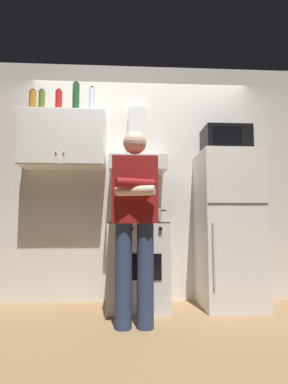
# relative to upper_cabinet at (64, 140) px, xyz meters

# --- Properties ---
(ground_plane) EXTENTS (7.00, 7.00, 0.00)m
(ground_plane) POSITION_rel_upper_cabinet_xyz_m (0.85, -0.37, -1.75)
(ground_plane) COLOR olive
(back_wall_tiled) EXTENTS (4.80, 0.10, 2.70)m
(back_wall_tiled) POSITION_rel_upper_cabinet_xyz_m (0.85, 0.23, -0.40)
(back_wall_tiled) COLOR silver
(back_wall_tiled) RESTS_ON ground_plane
(upper_cabinet) EXTENTS (0.90, 0.37, 0.60)m
(upper_cabinet) POSITION_rel_upper_cabinet_xyz_m (0.00, 0.00, 0.00)
(upper_cabinet) COLOR white
(stove_oven) EXTENTS (0.60, 0.62, 0.87)m
(stove_oven) POSITION_rel_upper_cabinet_xyz_m (0.80, -0.13, -1.32)
(stove_oven) COLOR white
(stove_oven) RESTS_ON ground_plane
(range_hood) EXTENTS (0.60, 0.44, 0.75)m
(range_hood) POSITION_rel_upper_cabinet_xyz_m (0.80, 0.00, -0.15)
(range_hood) COLOR white
(refrigerator) EXTENTS (0.60, 0.62, 1.60)m
(refrigerator) POSITION_rel_upper_cabinet_xyz_m (1.75, -0.12, -0.95)
(refrigerator) COLOR white
(refrigerator) RESTS_ON ground_plane
(microwave) EXTENTS (0.48, 0.37, 0.28)m
(microwave) POSITION_rel_upper_cabinet_xyz_m (1.75, -0.11, -0.01)
(microwave) COLOR black
(microwave) RESTS_ON refrigerator
(person_standing) EXTENTS (0.38, 0.33, 1.64)m
(person_standing) POSITION_rel_upper_cabinet_xyz_m (0.75, -0.73, -0.85)
(person_standing) COLOR navy
(person_standing) RESTS_ON ground_plane
(cooking_pot) EXTENTS (0.30, 0.20, 0.12)m
(cooking_pot) POSITION_rel_upper_cabinet_xyz_m (0.93, -0.24, -0.81)
(cooking_pot) COLOR #B7BABF
(cooking_pot) RESTS_ON stove_oven
(bottle_olive_oil) EXTENTS (0.07, 0.07, 0.25)m
(bottle_olive_oil) POSITION_rel_upper_cabinet_xyz_m (-0.24, -0.03, 0.42)
(bottle_olive_oil) COLOR #4C6B19
(bottle_olive_oil) RESTS_ON upper_cabinet
(bottle_vodka_clear) EXTENTS (0.07, 0.07, 0.30)m
(bottle_vodka_clear) POSITION_rel_upper_cabinet_xyz_m (0.30, -0.02, 0.44)
(bottle_vodka_clear) COLOR silver
(bottle_vodka_clear) RESTS_ON upper_cabinet
(bottle_soda_red) EXTENTS (0.07, 0.07, 0.27)m
(bottle_soda_red) POSITION_rel_upper_cabinet_xyz_m (-0.07, 0.01, 0.43)
(bottle_soda_red) COLOR red
(bottle_soda_red) RESTS_ON upper_cabinet
(bottle_wine_green) EXTENTS (0.08, 0.08, 0.36)m
(bottle_wine_green) POSITION_rel_upper_cabinet_xyz_m (0.12, 0.00, 0.47)
(bottle_wine_green) COLOR #19471E
(bottle_wine_green) RESTS_ON upper_cabinet
(bottle_liquor_amber) EXTENTS (0.08, 0.08, 0.28)m
(bottle_liquor_amber) POSITION_rel_upper_cabinet_xyz_m (-0.36, 0.04, 0.43)
(bottle_liquor_amber) COLOR #B7721E
(bottle_liquor_amber) RESTS_ON upper_cabinet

